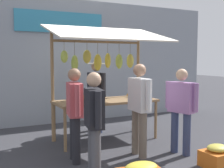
{
  "coord_description": "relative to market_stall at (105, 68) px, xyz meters",
  "views": [
    {
      "loc": [
        2.64,
        5.57,
        1.77
      ],
      "look_at": [
        0.0,
        0.3,
        1.25
      ],
      "focal_mm": 46.07,
      "sensor_mm": 36.0,
      "label": 1
    }
  ],
  "objects": [
    {
      "name": "shopper_with_ponytail",
      "position": [
        1.04,
        1.02,
        -0.64
      ],
      "size": [
        0.3,
        0.68,
        1.61
      ],
      "rotation": [
        0.0,
        0.0,
        -1.75
      ],
      "color": "#232328",
      "rests_on": "ground"
    },
    {
      "name": "vendor_with_sunhat",
      "position": [
        -0.1,
        -0.69,
        -0.55
      ],
      "size": [
        0.44,
        0.71,
        1.7
      ],
      "rotation": [
        0.0,
        0.0,
        1.69
      ],
      "color": "navy",
      "rests_on": "ground"
    },
    {
      "name": "produce_crate_near",
      "position": [
        -0.96,
        2.3,
        -1.39
      ],
      "size": [
        0.5,
        0.43,
        0.37
      ],
      "color": "#D1661E",
      "rests_on": "ground"
    },
    {
      "name": "street_backdrop",
      "position": [
        0.07,
        -2.14,
        0.14
      ],
      "size": [
        9.0,
        0.3,
        3.4
      ],
      "color": "#8C939E",
      "rests_on": "ground"
    },
    {
      "name": "shopper_with_shopping_bag",
      "position": [
        -0.1,
        1.27,
        -0.59
      ],
      "size": [
        0.25,
        0.71,
        1.68
      ],
      "rotation": [
        0.0,
        0.0,
        -1.62
      ],
      "color": "#726656",
      "rests_on": "ground"
    },
    {
      "name": "shopper_in_striped_shirt",
      "position": [
        1.03,
        1.84,
        -0.66
      ],
      "size": [
        0.31,
        0.67,
        1.58
      ],
      "rotation": [
        0.0,
        0.0,
        -1.78
      ],
      "color": "#4C4C51",
      "rests_on": "ground"
    },
    {
      "name": "ground_plane",
      "position": [
        -0.0,
        0.06,
        -1.56
      ],
      "size": [
        40.0,
        40.0,
        0.0
      ],
      "primitive_type": "plane",
      "color": "#38383D"
    },
    {
      "name": "market_stall",
      "position": [
        0.0,
        0.0,
        0.0
      ],
      "size": [
        2.5,
        1.46,
        2.5
      ],
      "color": "olive",
      "rests_on": "ground"
    },
    {
      "name": "shopper_in_grey_tee",
      "position": [
        -0.84,
        1.52,
        -0.65
      ],
      "size": [
        0.35,
        0.66,
        1.59
      ],
      "rotation": [
        0.0,
        0.0,
        -1.27
      ],
      "color": "navy",
      "rests_on": "ground"
    }
  ]
}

